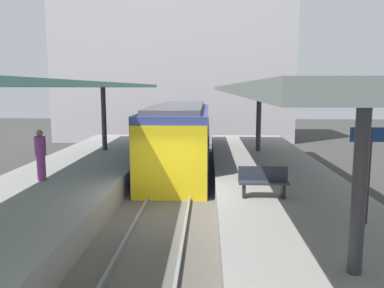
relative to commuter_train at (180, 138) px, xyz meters
The scene contains 13 objects.
ground_plane 7.23m from the commuter_train, 90.00° to the right, with size 80.00×80.00×0.00m, color #383835.
platform_left 8.07m from the commuter_train, 118.44° to the right, with size 4.40×28.00×1.00m, color gray.
platform_right 8.07m from the commuter_train, 61.56° to the right, with size 4.40×28.00×1.00m, color gray.
track_ballast 7.20m from the commuter_train, 90.00° to the right, with size 3.20×28.00×0.20m, color #59544C.
rail_near_side 7.20m from the commuter_train, 95.86° to the right, with size 0.08×28.00×0.14m, color slate.
rail_far_side 7.20m from the commuter_train, 84.14° to the right, with size 0.08×28.00×0.14m, color slate.
commuter_train is the anchor object (origin of this frame).
canopy_left 7.19m from the commuter_train, 124.08° to the right, with size 4.18×21.00×3.25m.
canopy_right 7.16m from the commuter_train, 55.92° to the right, with size 4.18×21.00×3.13m.
platform_bench 7.96m from the commuter_train, 68.54° to the right, with size 1.40×0.41×0.86m.
platform_sign 10.76m from the commuter_train, 62.60° to the right, with size 0.90×0.08×2.21m.
passenger_near_bench 7.11m from the commuter_train, 126.39° to the right, with size 0.36×0.36×1.70m.
station_building_backdrop 13.59m from the commuter_train, 95.86° to the left, with size 18.00×6.00×11.00m, color #B7B2B7.
Camera 1 is at (1.34, -11.09, 4.07)m, focal length 36.06 mm.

